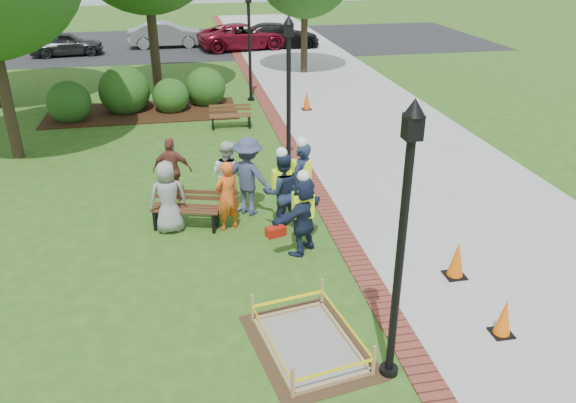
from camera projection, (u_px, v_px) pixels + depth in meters
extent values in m
plane|color=#285116|center=(275.00, 275.00, 10.99)|extent=(100.00, 100.00, 0.00)
cube|color=#9E9E99|center=(362.00, 116.00, 20.72)|extent=(6.00, 60.00, 0.02)
cube|color=maroon|center=(276.00, 121.00, 20.16)|extent=(0.50, 60.00, 0.03)
cube|color=#381E0F|center=(143.00, 112.00, 21.12)|extent=(7.00, 3.00, 0.05)
cube|color=black|center=(202.00, 43.00, 34.95)|extent=(36.00, 12.00, 0.01)
cube|color=#47331E|center=(309.00, 346.00, 9.09)|extent=(2.07, 2.56, 0.01)
cube|color=gray|center=(309.00, 345.00, 9.08)|extent=(1.49, 1.98, 0.04)
cube|color=tan|center=(309.00, 344.00, 9.07)|extent=(1.63, 2.12, 0.08)
cube|color=tan|center=(309.00, 333.00, 8.97)|extent=(1.66, 2.15, 0.55)
cube|color=yellow|center=(309.00, 331.00, 8.96)|extent=(1.61, 2.09, 0.06)
cube|color=#4E2C1A|center=(186.00, 208.00, 12.61)|extent=(1.61, 0.88, 0.04)
cube|color=#4E2C1A|center=(188.00, 194.00, 12.73)|extent=(1.49, 0.48, 0.25)
cube|color=black|center=(187.00, 218.00, 12.72)|extent=(1.49, 0.89, 0.45)
cube|color=brown|center=(231.00, 115.00, 19.27)|extent=(1.46, 0.48, 0.04)
cube|color=brown|center=(230.00, 107.00, 19.38)|extent=(1.44, 0.09, 0.23)
cube|color=black|center=(231.00, 122.00, 19.37)|extent=(1.32, 0.53, 0.42)
cube|color=black|center=(501.00, 334.00, 9.34)|extent=(0.35, 0.35, 0.05)
cone|color=#FF6508|center=(504.00, 317.00, 9.20)|extent=(0.28, 0.28, 0.65)
cube|color=black|center=(454.00, 276.00, 10.93)|extent=(0.39, 0.39, 0.05)
cone|color=#F26007|center=(457.00, 259.00, 10.77)|extent=(0.31, 0.31, 0.72)
cube|color=black|center=(307.00, 109.00, 21.46)|extent=(0.36, 0.36, 0.05)
cone|color=#FB4C07|center=(307.00, 100.00, 21.31)|extent=(0.28, 0.28, 0.66)
cube|color=#B0180D|center=(276.00, 231.00, 12.41)|extent=(0.48, 0.37, 0.21)
cylinder|color=black|center=(399.00, 266.00, 7.73)|extent=(0.12, 0.12, 3.80)
cube|color=black|center=(413.00, 127.00, 6.87)|extent=(0.22, 0.22, 0.32)
cone|color=black|center=(415.00, 107.00, 6.77)|extent=(0.28, 0.28, 0.22)
cylinder|color=black|center=(389.00, 370.00, 8.52)|extent=(0.28, 0.28, 0.10)
cylinder|color=black|center=(289.00, 108.00, 14.83)|extent=(0.12, 0.12, 3.80)
cube|color=black|center=(289.00, 30.00, 13.97)|extent=(0.22, 0.22, 0.32)
cone|color=black|center=(289.00, 20.00, 13.87)|extent=(0.28, 0.28, 0.22)
cylinder|color=black|center=(289.00, 173.00, 15.62)|extent=(0.28, 0.28, 0.10)
cylinder|color=black|center=(250.00, 53.00, 21.93)|extent=(0.12, 0.12, 3.80)
cylinder|color=black|center=(251.00, 99.00, 22.72)|extent=(0.28, 0.28, 0.10)
cylinder|color=#3D2D1E|center=(2.00, 80.00, 15.88)|extent=(0.33, 0.33, 4.68)
cylinder|color=#3D2D1E|center=(153.00, 32.00, 22.62)|extent=(0.38, 0.38, 5.07)
cylinder|color=#3D2D1E|center=(304.00, 30.00, 26.56)|extent=(0.32, 0.32, 3.97)
sphere|color=#1A4914|center=(72.00, 121.00, 20.23)|extent=(1.54, 1.54, 1.54)
sphere|color=#1A4914|center=(127.00, 111.00, 21.28)|extent=(1.88, 1.88, 1.88)
sphere|color=#1A4914|center=(172.00, 111.00, 21.29)|extent=(1.35, 1.35, 1.35)
sphere|color=#1A4914|center=(206.00, 104.00, 22.19)|extent=(1.57, 1.57, 1.57)
sphere|color=#1A4914|center=(135.00, 105.00, 22.14)|extent=(1.11, 1.11, 1.11)
imported|color=gray|center=(168.00, 197.00, 12.32)|extent=(0.56, 0.39, 1.65)
imported|color=#E7581B|center=(227.00, 196.00, 12.41)|extent=(0.61, 0.51, 1.62)
imported|color=silver|center=(228.00, 175.00, 13.41)|extent=(0.64, 0.63, 1.70)
imported|color=brown|center=(172.00, 170.00, 13.75)|extent=(0.58, 0.43, 1.64)
imported|color=#373D61|center=(249.00, 177.00, 13.08)|extent=(0.71, 0.68, 1.89)
imported|color=#192942|center=(303.00, 215.00, 11.48)|extent=(0.63, 0.62, 1.69)
cube|color=#D2FE15|center=(303.00, 205.00, 11.38)|extent=(0.42, 0.26, 0.52)
sphere|color=white|center=(303.00, 176.00, 11.11)|extent=(0.25, 0.25, 0.25)
imported|color=#1B1D46|center=(301.00, 182.00, 12.84)|extent=(0.67, 0.70, 1.85)
cube|color=#D2FE15|center=(301.00, 171.00, 12.73)|extent=(0.42, 0.26, 0.52)
sphere|color=white|center=(302.00, 143.00, 12.44)|extent=(0.25, 0.25, 0.25)
imported|color=#1D2D4C|center=(282.00, 192.00, 12.41)|extent=(0.61, 0.42, 1.79)
cube|color=#D2FE15|center=(282.00, 181.00, 12.30)|extent=(0.42, 0.26, 0.52)
sphere|color=white|center=(282.00, 153.00, 12.02)|extent=(0.25, 0.25, 0.25)
imported|color=#2A2A2D|center=(68.00, 56.00, 31.24)|extent=(2.41, 4.59, 1.43)
imported|color=#9A999D|center=(168.00, 47.00, 33.64)|extent=(2.12, 4.88, 1.59)
imported|color=maroon|center=(244.00, 49.00, 33.04)|extent=(2.91, 5.17, 1.59)
imported|color=black|center=(279.00, 47.00, 33.55)|extent=(2.29, 4.78, 1.53)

